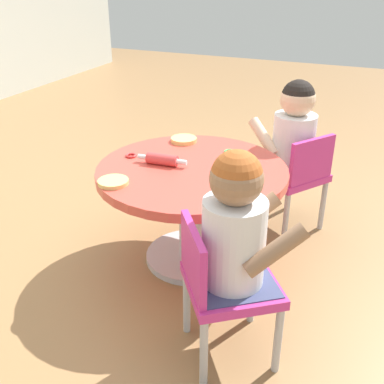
% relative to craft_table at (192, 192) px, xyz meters
% --- Properties ---
extents(ground_plane, '(10.00, 10.00, 0.00)m').
position_rel_craft_table_xyz_m(ground_plane, '(0.00, 0.00, -0.36)').
color(ground_plane, '#9E7247').
extents(craft_table, '(0.84, 0.84, 0.48)m').
position_rel_craft_table_xyz_m(craft_table, '(0.00, 0.00, 0.00)').
color(craft_table, silver).
rests_on(craft_table, ground).
extents(child_chair_left, '(0.42, 0.42, 0.54)m').
position_rel_craft_table_xyz_m(child_chair_left, '(-0.51, -0.33, -0.05)').
color(child_chair_left, '#B7B7BC').
rests_on(child_chair_left, ground).
extents(seated_child_left, '(0.42, 0.44, 0.51)m').
position_rel_craft_table_xyz_m(seated_child_left, '(-0.48, -0.36, 0.17)').
color(seated_child_left, '#3F4772').
rests_on(seated_child_left, ground).
extents(child_chair_right, '(0.42, 0.42, 0.54)m').
position_rel_craft_table_xyz_m(child_chair_right, '(0.48, -0.37, -0.05)').
color(child_chair_right, '#B7B7BC').
rests_on(child_chair_right, ground).
extents(seated_child_right, '(0.42, 0.44, 0.51)m').
position_rel_craft_table_xyz_m(seated_child_right, '(0.50, -0.34, 0.17)').
color(seated_child_right, '#3F4772').
rests_on(seated_child_right, ground).
extents(rolling_pin, '(0.06, 0.23, 0.05)m').
position_rel_craft_table_xyz_m(rolling_pin, '(-0.02, 0.13, 0.15)').
color(rolling_pin, '#D83F3F').
rests_on(rolling_pin, craft_table).
extents(craft_scissors, '(0.12, 0.14, 0.01)m').
position_rel_craft_table_xyz_m(craft_scissors, '(0.06, -0.14, 0.12)').
color(craft_scissors, silver).
rests_on(craft_scissors, craft_table).
extents(playdough_blob_0, '(0.13, 0.13, 0.02)m').
position_rel_craft_table_xyz_m(playdough_blob_0, '(-0.28, 0.23, 0.13)').
color(playdough_blob_0, '#F2CC72').
rests_on(playdough_blob_0, craft_table).
extents(playdough_blob_1, '(0.13, 0.13, 0.02)m').
position_rel_craft_table_xyz_m(playdough_blob_1, '(0.28, 0.17, 0.13)').
color(playdough_blob_1, '#F2CC72').
rests_on(playdough_blob_1, craft_table).
extents(cookie_cutter_0, '(0.05, 0.05, 0.01)m').
position_rel_craft_table_xyz_m(cookie_cutter_0, '(0.01, 0.31, 0.13)').
color(cookie_cutter_0, red).
rests_on(cookie_cutter_0, craft_table).
extents(cookie_cutter_1, '(0.05, 0.05, 0.01)m').
position_rel_craft_table_xyz_m(cookie_cutter_1, '(0.23, -0.09, 0.13)').
color(cookie_cutter_1, '#4CB259').
rests_on(cookie_cutter_1, craft_table).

